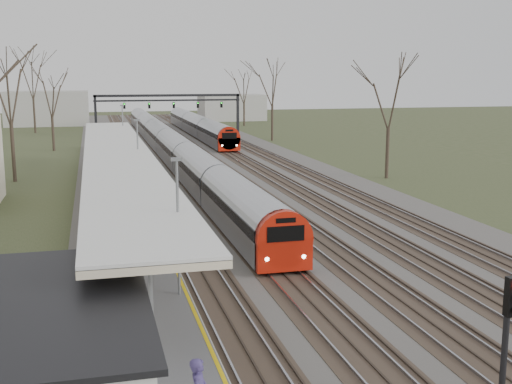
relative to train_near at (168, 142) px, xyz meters
The scene contains 10 objects.
track_bed 8.31m from the train_near, 70.27° to the right, with size 24.00×160.00×0.22m.
platform 26.06m from the train_near, 104.57° to the right, with size 3.50×69.00×1.00m, color #9E9B93.
canopy 30.53m from the train_near, 102.43° to the right, with size 4.10×50.00×3.11m.
station_building 55.61m from the train_near, 100.36° to the right, with size 6.00×9.00×3.20m, color silver.
signal_gantry 22.71m from the train_near, 82.86° to the left, with size 21.00×0.59×6.08m.
tree_west_far 21.66m from the train_near, 134.59° to the right, with size 5.50×5.50×11.33m.
tree_east_far 27.11m from the train_near, 51.45° to the right, with size 5.00×5.00×10.30m.
train_near is the anchor object (origin of this frame).
train_far 23.49m from the train_near, 72.66° to the left, with size 2.62×45.21×3.05m.
signal_post 58.09m from the train_near, 88.27° to the right, with size 0.35×0.45×4.10m.
Camera 1 is at (-10.51, -8.33, 8.95)m, focal length 45.00 mm.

